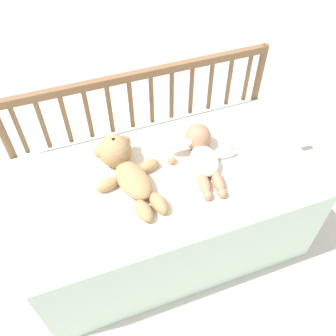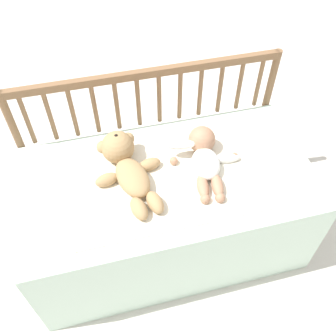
% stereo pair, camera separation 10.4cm
% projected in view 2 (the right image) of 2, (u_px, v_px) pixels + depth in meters
% --- Properties ---
extents(ground_plane, '(12.00, 12.00, 0.00)m').
position_uv_depth(ground_plane, '(168.00, 238.00, 2.03)').
color(ground_plane, silver).
extents(crib_mattress, '(1.29, 0.69, 0.52)m').
position_uv_depth(crib_mattress, '(168.00, 210.00, 1.84)').
color(crib_mattress, silver).
rests_on(crib_mattress, ground_plane).
extents(crib_rail, '(1.29, 0.04, 0.83)m').
position_uv_depth(crib_rail, '(149.00, 110.00, 1.81)').
color(crib_rail, brown).
rests_on(crib_rail, ground_plane).
extents(blanket, '(0.84, 0.55, 0.01)m').
position_uv_depth(blanket, '(167.00, 177.00, 1.63)').
color(blanket, silver).
rests_on(blanket, crib_mattress).
extents(teddy_bear, '(0.31, 0.45, 0.15)m').
position_uv_depth(teddy_bear, '(126.00, 164.00, 1.61)').
color(teddy_bear, tan).
rests_on(teddy_bear, crib_mattress).
extents(baby, '(0.32, 0.39, 0.12)m').
position_uv_depth(baby, '(205.00, 157.00, 1.65)').
color(baby, white).
rests_on(baby, crib_mattress).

